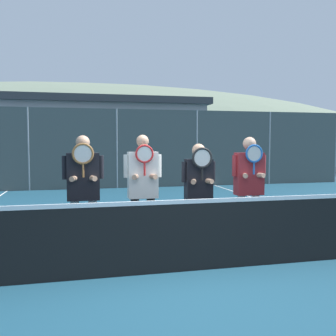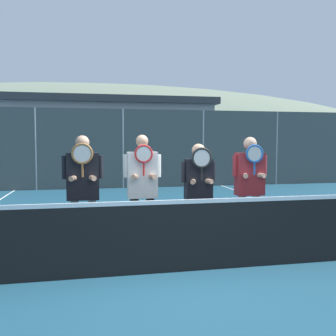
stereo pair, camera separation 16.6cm
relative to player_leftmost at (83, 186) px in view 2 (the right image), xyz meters
name	(u,v)px [view 2 (the right image)]	position (x,y,z in m)	size (l,w,h in m)	color
ground_plane	(180,272)	(1.28, -0.88, -1.09)	(120.00, 120.00, 0.00)	navy
hill_distant	(101,154)	(1.28, 47.13, -1.09)	(92.68, 51.49, 18.02)	slate
clubhouse_building	(87,136)	(-0.13, 16.15, 0.99)	(13.97, 5.50, 4.13)	#9EA3A8
fence_back	(123,149)	(1.28, 8.52, 0.40)	(18.97, 0.06, 2.99)	gray
tennis_net	(180,235)	(1.28, -0.88, -0.59)	(10.52, 0.09, 1.08)	gray
court_line_right_sideline	(313,216)	(5.19, 2.12, -1.09)	(0.05, 16.00, 0.01)	white
player_leftmost	(83,186)	(0.00, 0.00, 0.00)	(0.61, 0.34, 1.85)	white
player_center_left	(142,185)	(0.89, -0.01, -0.01)	(0.59, 0.34, 1.86)	black
player_center_right	(198,188)	(1.78, -0.04, -0.07)	(0.55, 0.34, 1.72)	#56565B
player_rightmost	(250,182)	(2.66, 0.01, -0.01)	(0.59, 0.34, 1.83)	white
car_left_of_center	(103,161)	(0.63, 11.78, -0.23)	(4.57, 2.05, 1.67)	#285638
car_center	(207,158)	(5.64, 11.81, -0.15)	(4.10, 2.01, 1.87)	#285638
car_right_of_center	(303,157)	(10.76, 11.77, -0.15)	(4.78, 1.96, 1.87)	#B2B7BC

